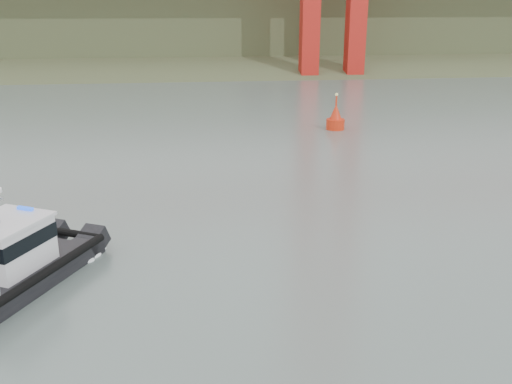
% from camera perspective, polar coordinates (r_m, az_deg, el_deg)
% --- Properties ---
extents(ground, '(400.00, 400.00, 0.00)m').
position_cam_1_polar(ground, '(26.94, -0.34, -9.92)').
color(ground, slate).
rests_on(ground, ground).
extents(headlands, '(500.00, 105.36, 27.12)m').
position_cam_1_polar(headlands, '(149.13, -5.86, 16.41)').
color(headlands, '#3E4A2A').
rests_on(headlands, ground).
extents(patrol_boat, '(8.11, 11.13, 5.11)m').
position_cam_1_polar(patrol_boat, '(29.04, -23.84, -6.60)').
color(patrol_boat, black).
rests_on(patrol_boat, ground).
extents(nav_buoy, '(1.92, 1.92, 4.00)m').
position_cam_1_polar(nav_buoy, '(60.25, 7.96, 7.22)').
color(nav_buoy, red).
rests_on(nav_buoy, ground).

